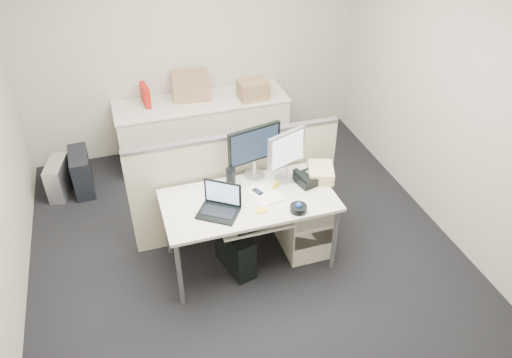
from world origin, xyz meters
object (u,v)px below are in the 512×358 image
object	(u,v)px
monitor_main	(254,152)
desk_phone	(310,178)
laptop	(218,202)
desk	(249,205)

from	to	relation	value
monitor_main	desk_phone	xyz separation A→B (m)	(0.45, -0.24, -0.22)
laptop	desk	bearing A→B (deg)	54.98
laptop	desk_phone	size ratio (longest dim) A/B	1.33
laptop	desk_phone	bearing A→B (deg)	46.42
desk	laptop	xyz separation A→B (m)	(-0.30, -0.11, 0.19)
desk	monitor_main	distance (m)	0.48
desk	monitor_main	bearing A→B (deg)	64.89
monitor_main	desk_phone	bearing A→B (deg)	-40.58
desk	desk_phone	size ratio (longest dim) A/B	6.11
desk_phone	monitor_main	bearing A→B (deg)	137.24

